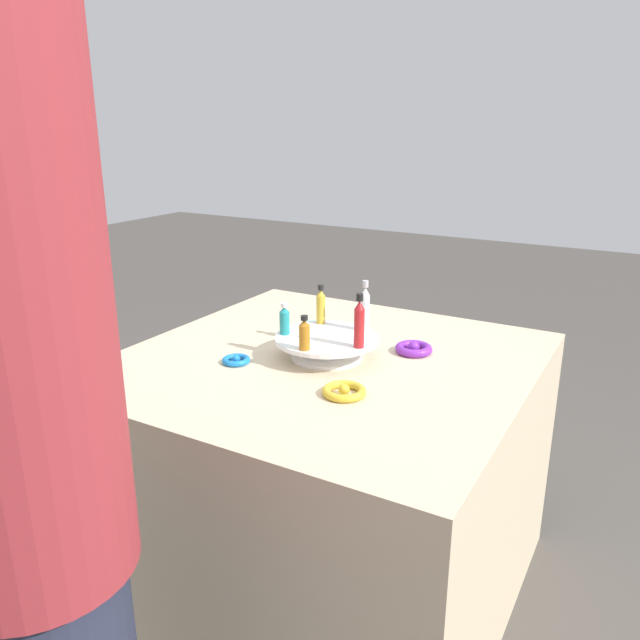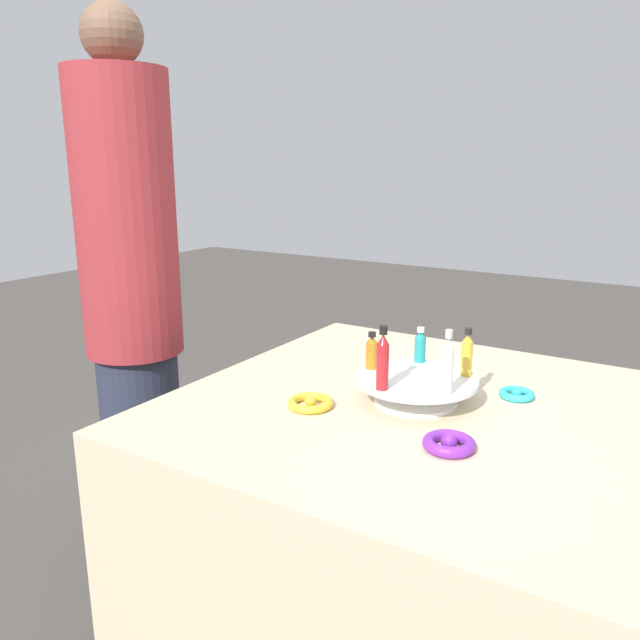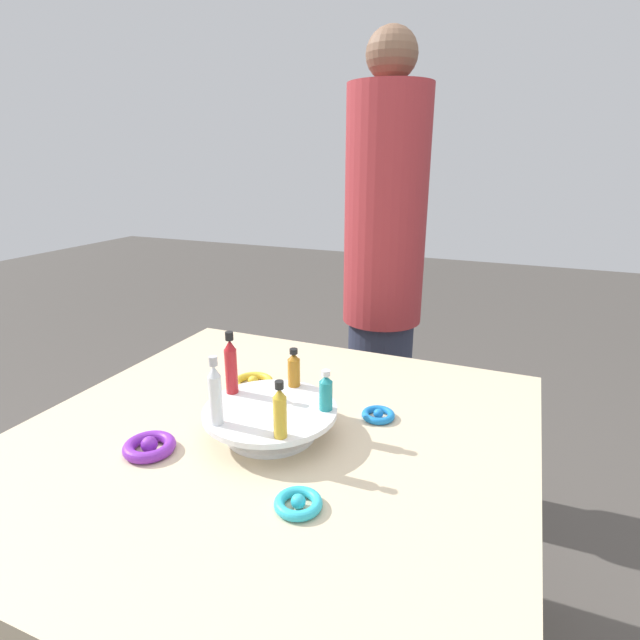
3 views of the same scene
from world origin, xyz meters
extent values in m
cube|color=beige|center=(0.00, 0.00, 0.37)|extent=(1.08, 1.08, 0.74)
cylinder|color=white|center=(0.00, 0.00, 0.75)|extent=(0.19, 0.19, 0.01)
cylinder|color=white|center=(0.00, 0.00, 0.77)|extent=(0.10, 0.10, 0.04)
cylinder|color=white|center=(0.00, 0.00, 0.80)|extent=(0.29, 0.29, 0.01)
cylinder|color=#AD6B19|center=(0.00, -0.12, 0.84)|extent=(0.03, 0.03, 0.07)
cone|color=#AD6B19|center=(0.00, -0.12, 0.88)|extent=(0.03, 0.03, 0.01)
cylinder|color=black|center=(0.00, -0.12, 0.89)|extent=(0.02, 0.02, 0.01)
cylinder|color=#B21E23|center=(0.11, -0.03, 0.86)|extent=(0.03, 0.03, 0.10)
cone|color=#B21E23|center=(0.11, -0.03, 0.92)|extent=(0.03, 0.03, 0.02)
cylinder|color=black|center=(0.11, -0.03, 0.94)|extent=(0.02, 0.02, 0.02)
cylinder|color=silver|center=(0.07, 0.10, 0.86)|extent=(0.03, 0.03, 0.10)
cone|color=silver|center=(0.07, 0.10, 0.92)|extent=(0.02, 0.02, 0.02)
cylinder|color=#B2B2B7|center=(0.07, 0.10, 0.94)|extent=(0.02, 0.02, 0.02)
cylinder|color=gold|center=(-0.07, 0.09, 0.85)|extent=(0.03, 0.03, 0.08)
cone|color=gold|center=(-0.07, 0.09, 0.90)|extent=(0.02, 0.02, 0.02)
cylinder|color=black|center=(-0.07, 0.09, 0.91)|extent=(0.02, 0.02, 0.01)
cylinder|color=teal|center=(-0.11, -0.04, 0.84)|extent=(0.03, 0.03, 0.06)
cone|color=teal|center=(-0.11, -0.04, 0.87)|extent=(0.03, 0.03, 0.01)
cylinder|color=silver|center=(-0.11, -0.04, 0.89)|extent=(0.02, 0.02, 0.01)
torus|color=gold|center=(0.16, -0.19, 0.75)|extent=(0.11, 0.11, 0.02)
sphere|color=gold|center=(0.16, -0.19, 0.76)|extent=(0.03, 0.03, 0.03)
torus|color=purple|center=(0.19, 0.16, 0.75)|extent=(0.10, 0.10, 0.02)
sphere|color=purple|center=(0.19, 0.16, 0.76)|extent=(0.03, 0.03, 0.03)
torus|color=#2DB7CC|center=(-0.16, 0.19, 0.75)|extent=(0.08, 0.08, 0.02)
sphere|color=#2DB7CC|center=(-0.16, 0.19, 0.75)|extent=(0.03, 0.03, 0.03)
torus|color=blue|center=(-0.19, -0.16, 0.75)|extent=(0.08, 0.08, 0.02)
sphere|color=blue|center=(-0.19, -0.16, 0.75)|extent=(0.02, 0.02, 0.02)
cylinder|color=#282D42|center=(0.02, -0.93, 0.36)|extent=(0.25, 0.25, 0.72)
cylinder|color=#9E2D33|center=(0.02, -0.93, 1.13)|extent=(0.29, 0.29, 0.82)
sphere|color=brown|center=(0.02, -0.93, 1.63)|extent=(0.17, 0.17, 0.17)
camera|label=1|loc=(0.78, -1.40, 1.37)|focal=35.00mm
camera|label=2|loc=(1.28, 0.54, 1.29)|focal=35.00mm
camera|label=3|loc=(-0.46, 0.83, 1.31)|focal=28.00mm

